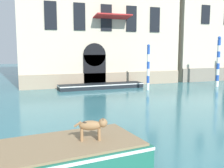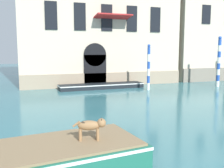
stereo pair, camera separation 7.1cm
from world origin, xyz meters
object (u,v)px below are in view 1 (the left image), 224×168
(boat_foreground, at_px, (22,163))
(dog_on_deck, at_px, (93,126))
(mooring_pole_0, at_px, (148,67))
(mooring_pole_1, at_px, (218,61))
(boat_moored_near_palazzo, at_px, (101,86))

(boat_foreground, xyz_separation_m, dog_on_deck, (1.85, 0.09, 0.74))
(mooring_pole_0, bearing_deg, dog_on_deck, -123.35)
(boat_foreground, bearing_deg, mooring_pole_1, 29.45)
(boat_moored_near_palazzo, height_order, mooring_pole_1, mooring_pole_1)
(boat_foreground, distance_m, boat_moored_near_palazzo, 15.14)
(dog_on_deck, distance_m, mooring_pole_1, 18.17)
(dog_on_deck, distance_m, mooring_pole_0, 13.98)
(dog_on_deck, relative_size, boat_moored_near_palazzo, 0.13)
(dog_on_deck, height_order, mooring_pole_0, mooring_pole_0)
(mooring_pole_0, xyz_separation_m, mooring_pole_1, (6.47, -0.30, 0.35))
(dog_on_deck, relative_size, mooring_pole_0, 0.25)
(mooring_pole_0, bearing_deg, boat_moored_near_palazzo, 148.09)
(boat_moored_near_palazzo, height_order, mooring_pole_0, mooring_pole_0)
(boat_moored_near_palazzo, relative_size, mooring_pole_0, 1.98)
(mooring_pole_0, bearing_deg, mooring_pole_1, -2.64)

